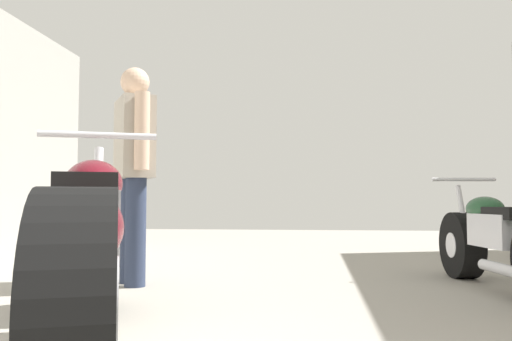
% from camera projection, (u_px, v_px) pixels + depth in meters
% --- Properties ---
extents(ground_plane, '(17.43, 17.43, 0.00)m').
position_uv_depth(ground_plane, '(253.00, 299.00, 3.48)').
color(ground_plane, '#9E998E').
extents(motorcycle_maroon_cruiser, '(1.10, 2.20, 1.06)m').
position_uv_depth(motorcycle_maroon_cruiser, '(89.00, 249.00, 2.30)').
color(motorcycle_maroon_cruiser, black).
rests_on(motorcycle_maroon_cruiser, ground_plane).
extents(motorcycle_black_naked, '(0.56, 1.84, 0.86)m').
position_uv_depth(motorcycle_black_naked, '(500.00, 242.00, 3.76)').
color(motorcycle_black_naked, black).
rests_on(motorcycle_black_naked, ground_plane).
extents(mechanic_in_blue, '(0.45, 0.65, 1.73)m').
position_uv_depth(mechanic_in_blue, '(134.00, 161.00, 4.12)').
color(mechanic_in_blue, '#2D3851').
rests_on(mechanic_in_blue, ground_plane).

